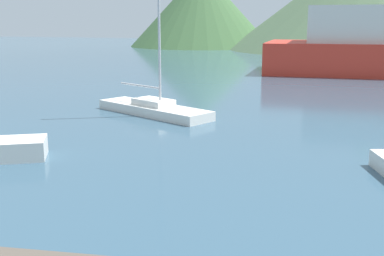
{
  "coord_description": "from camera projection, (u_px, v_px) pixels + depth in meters",
  "views": [
    {
      "loc": [
        5.72,
        -0.3,
        4.57
      ],
      "look_at": [
        0.88,
        14.0,
        1.2
      ],
      "focal_mm": 45.0,
      "sensor_mm": 36.0,
      "label": 1
    }
  ],
  "objects": [
    {
      "name": "sailboat_middle",
      "position": [
        154.0,
        107.0,
        23.96
      ],
      "size": [
        6.81,
        4.39,
        9.97
      ],
      "rotation": [
        0.0,
        0.0,
        -0.43
      ],
      "color": "white",
      "rests_on": "ground_plane"
    },
    {
      "name": "hill_west",
      "position": [
        201.0,
        8.0,
        87.16
      ],
      "size": [
        25.85,
        25.85,
        13.77
      ],
      "color": "#3D6038",
      "rests_on": "ground_plane"
    }
  ]
}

